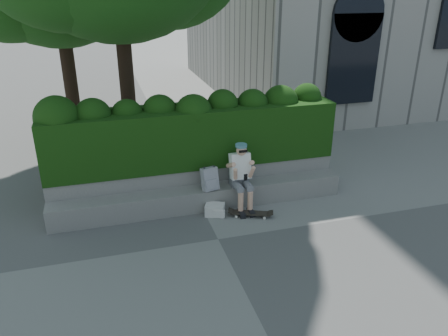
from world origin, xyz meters
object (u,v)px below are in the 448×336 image
object	(u,v)px
person	(241,174)
skateboard	(251,213)
backpack_plaid	(210,179)
backpack_ground	(215,210)

from	to	relation	value
person	skateboard	distance (m)	0.81
person	backpack_plaid	distance (m)	0.64
person	backpack_plaid	xyz separation A→B (m)	(-0.63, 0.08, -0.07)
person	skateboard	xyz separation A→B (m)	(0.07, -0.43, -0.68)
person	backpack_ground	distance (m)	0.89
person	backpack_plaid	bearing A→B (deg)	172.59
backpack_plaid	skateboard	bearing A→B (deg)	-49.83
person	backpack_plaid	size ratio (longest dim) A/B	2.98
person	backpack_ground	world-z (taller)	person
backpack_plaid	backpack_ground	bearing A→B (deg)	-97.36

